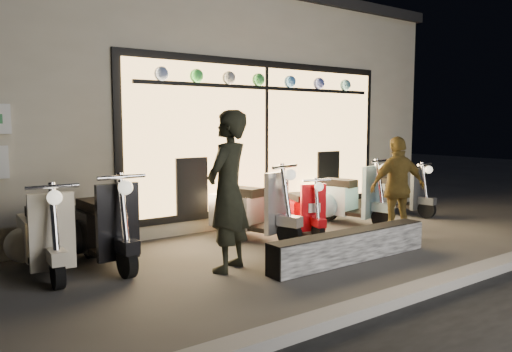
{
  "coord_description": "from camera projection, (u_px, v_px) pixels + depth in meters",
  "views": [
    {
      "loc": [
        -4.5,
        -5.08,
        1.8
      ],
      "look_at": [
        -0.38,
        0.6,
        1.05
      ],
      "focal_mm": 35.0,
      "sensor_mm": 36.0,
      "label": 1
    }
  ],
  "objects": [
    {
      "name": "ground",
      "position": [
        304.0,
        253.0,
        6.91
      ],
      "size": [
        40.0,
        40.0,
        0.0
      ],
      "primitive_type": "plane",
      "color": "#383533",
      "rests_on": "ground"
    },
    {
      "name": "scooter_red",
      "position": [
        300.0,
        211.0,
        8.15
      ],
      "size": [
        0.66,
        1.28,
        0.91
      ],
      "rotation": [
        0.0,
        0.0,
        -0.3
      ],
      "color": "black",
      "rests_on": "ground"
    },
    {
      "name": "graffiti_barrier",
      "position": [
        350.0,
        246.0,
        6.5
      ],
      "size": [
        2.58,
        0.28,
        0.4
      ],
      "primitive_type": "cube",
      "color": "black",
      "rests_on": "ground"
    },
    {
      "name": "scooter_silver",
      "position": [
        245.0,
        210.0,
        7.74
      ],
      "size": [
        0.81,
        1.6,
        1.14
      ],
      "rotation": [
        0.0,
        0.0,
        0.29
      ],
      "color": "black",
      "rests_on": "ground"
    },
    {
      "name": "scooter_cream",
      "position": [
        43.0,
        236.0,
        6.04
      ],
      "size": [
        0.53,
        1.52,
        1.09
      ],
      "rotation": [
        0.0,
        0.0,
        -0.06
      ],
      "color": "black",
      "rests_on": "ground"
    },
    {
      "name": "shop_building",
      "position": [
        151.0,
        109.0,
        10.69
      ],
      "size": [
        10.2,
        6.23,
        4.2
      ],
      "color": "beige",
      "rests_on": "ground"
    },
    {
      "name": "woman",
      "position": [
        398.0,
        187.0,
        7.77
      ],
      "size": [
        1.01,
        0.68,
        1.59
      ],
      "primitive_type": "imported",
      "rotation": [
        0.0,
        0.0,
        2.8
      ],
      "color": "brown",
      "rests_on": "ground"
    },
    {
      "name": "scooter_grey",
      "position": [
        393.0,
        193.0,
        9.93
      ],
      "size": [
        0.59,
        1.4,
        1.0
      ],
      "rotation": [
        0.0,
        0.0,
        0.16
      ],
      "color": "black",
      "rests_on": "ground"
    },
    {
      "name": "scooter_blue",
      "position": [
        341.0,
        198.0,
        8.98
      ],
      "size": [
        0.73,
        1.58,
        1.12
      ],
      "rotation": [
        0.0,
        0.0,
        0.22
      ],
      "color": "black",
      "rests_on": "ground"
    },
    {
      "name": "man",
      "position": [
        228.0,
        191.0,
        6.02
      ],
      "size": [
        0.85,
        0.76,
        1.95
      ],
      "primitive_type": "imported",
      "rotation": [
        0.0,
        0.0,
        3.68
      ],
      "color": "black",
      "rests_on": "ground"
    },
    {
      "name": "scooter_black",
      "position": [
        99.0,
        227.0,
        6.41
      ],
      "size": [
        0.55,
        1.61,
        1.15
      ],
      "rotation": [
        0.0,
        0.0,
        0.05
      ],
      "color": "black",
      "rests_on": "ground"
    },
    {
      "name": "kerb",
      "position": [
        429.0,
        287.0,
        5.29
      ],
      "size": [
        40.0,
        0.25,
        0.12
      ],
      "primitive_type": "cube",
      "color": "slate",
      "rests_on": "ground"
    }
  ]
}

